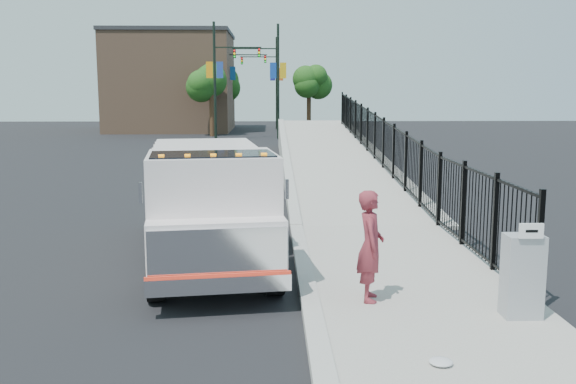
{
  "coord_description": "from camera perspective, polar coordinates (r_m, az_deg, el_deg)",
  "views": [
    {
      "loc": [
        -0.63,
        -11.61,
        3.48
      ],
      "look_at": [
        -0.26,
        2.0,
        1.3
      ],
      "focal_mm": 40.0,
      "sensor_mm": 36.0,
      "label": 1
    }
  ],
  "objects": [
    {
      "name": "light_pole_2",
      "position": [
        53.96,
        -4.98,
        10.01
      ],
      "size": [
        3.77,
        0.22,
        8.0
      ],
      "color": "black",
      "rests_on": "ground"
    },
    {
      "name": "debris",
      "position": [
        8.4,
        13.43,
        -14.46
      ],
      "size": [
        0.3,
        0.3,
        0.07
      ],
      "primitive_type": "ellipsoid",
      "color": "silver",
      "rests_on": "sidewalk"
    },
    {
      "name": "ground",
      "position": [
        12.13,
        1.49,
        -7.57
      ],
      "size": [
        120.0,
        120.0,
        0.0
      ],
      "primitive_type": "plane",
      "color": "black",
      "rests_on": "ground"
    },
    {
      "name": "truck",
      "position": [
        13.12,
        -7.08,
        -0.23
      ],
      "size": [
        3.2,
        7.34,
        2.43
      ],
      "rotation": [
        0.0,
        0.0,
        0.14
      ],
      "color": "black",
      "rests_on": "ground"
    },
    {
      "name": "sidewalk",
      "position": [
        10.51,
        12.79,
        -10.12
      ],
      "size": [
        3.55,
        12.0,
        0.12
      ],
      "primitive_type": "cube",
      "color": "#9E998E",
      "rests_on": "ground"
    },
    {
      "name": "building",
      "position": [
        56.24,
        -10.25,
        9.49
      ],
      "size": [
        10.0,
        10.0,
        8.0
      ],
      "primitive_type": "cube",
      "color": "#8C664C",
      "rests_on": "ground"
    },
    {
      "name": "light_pole_0",
      "position": [
        44.62,
        -6.14,
        10.19
      ],
      "size": [
        3.77,
        0.22,
        8.0
      ],
      "color": "black",
      "rests_on": "ground"
    },
    {
      "name": "arrow_sign",
      "position": [
        9.83,
        20.81,
        -3.25
      ],
      "size": [
        0.35,
        0.04,
        0.22
      ],
      "primitive_type": "cube",
      "color": "white",
      "rests_on": "utility_cabinet"
    },
    {
      "name": "tree_1",
      "position": [
        52.68,
        1.88,
        9.55
      ],
      "size": [
        2.11,
        2.11,
        5.06
      ],
      "color": "#382314",
      "rests_on": "ground"
    },
    {
      "name": "iron_fence",
      "position": [
        24.11,
        8.45,
        2.86
      ],
      "size": [
        0.1,
        28.0,
        1.8
      ],
      "primitive_type": "cube",
      "color": "black",
      "rests_on": "ground"
    },
    {
      "name": "light_pole_3",
      "position": [
        57.27,
        -1.32,
        9.98
      ],
      "size": [
        3.77,
        0.22,
        8.0
      ],
      "color": "black",
      "rests_on": "ground"
    },
    {
      "name": "tree_0",
      "position": [
        48.65,
        -6.83,
        9.58
      ],
      "size": [
        2.52,
        2.52,
        5.26
      ],
      "color": "#382314",
      "rests_on": "ground"
    },
    {
      "name": "tree_2",
      "position": [
        59.87,
        -5.84,
        9.52
      ],
      "size": [
        3.06,
        3.06,
        5.53
      ],
      "color": "#382314",
      "rests_on": "ground"
    },
    {
      "name": "curb",
      "position": [
        10.21,
        2.1,
        -10.36
      ],
      "size": [
        0.3,
        12.0,
        0.16
      ],
      "primitive_type": "cube",
      "color": "#ADAAA3",
      "rests_on": "ground"
    },
    {
      "name": "utility_cabinet",
      "position": [
        10.2,
        20.11,
        -7.03
      ],
      "size": [
        0.55,
        0.4,
        1.25
      ],
      "primitive_type": "cube",
      "color": "gray",
      "rests_on": "sidewalk"
    },
    {
      "name": "worker",
      "position": [
        10.34,
        7.34,
        -4.76
      ],
      "size": [
        0.49,
        0.69,
        1.79
      ],
      "primitive_type": "imported",
      "rotation": [
        0.0,
        0.0,
        1.47
      ],
      "color": "maroon",
      "rests_on": "sidewalk"
    },
    {
      "name": "ramp",
      "position": [
        27.96,
        4.12,
        1.93
      ],
      "size": [
        3.95,
        24.06,
        3.19
      ],
      "primitive_type": "cube",
      "rotation": [
        0.06,
        0.0,
        0.0
      ],
      "color": "#9E998E",
      "rests_on": "ground"
    },
    {
      "name": "light_pole_1",
      "position": [
        45.79,
        -1.27,
        10.2
      ],
      "size": [
        3.77,
        0.22,
        8.0
      ],
      "color": "black",
      "rests_on": "ground"
    }
  ]
}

